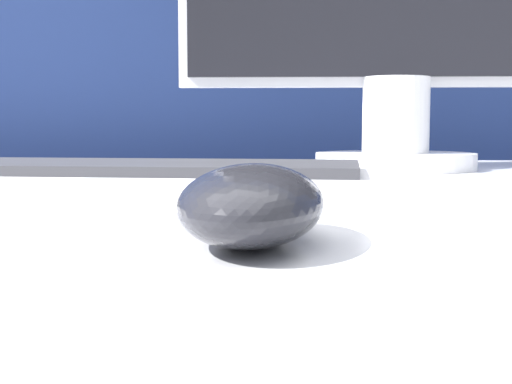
# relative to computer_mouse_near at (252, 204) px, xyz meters

# --- Properties ---
(partition_panel) EXTENTS (5.00, 0.03, 1.50)m
(partition_panel) POSITION_rel_computer_mouse_near_xyz_m (-0.08, 0.92, 0.03)
(partition_panel) COLOR navy
(partition_panel) RESTS_ON ground_plane
(computer_mouse_near) EXTENTS (0.07, 0.13, 0.04)m
(computer_mouse_near) POSITION_rel_computer_mouse_near_xyz_m (0.00, 0.00, 0.00)
(computer_mouse_near) COLOR #232328
(computer_mouse_near) RESTS_ON desk
(keyboard) EXTENTS (0.41, 0.18, 0.02)m
(keyboard) POSITION_rel_computer_mouse_near_xyz_m (-0.12, 0.25, -0.01)
(keyboard) COLOR silver
(keyboard) RESTS_ON desk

